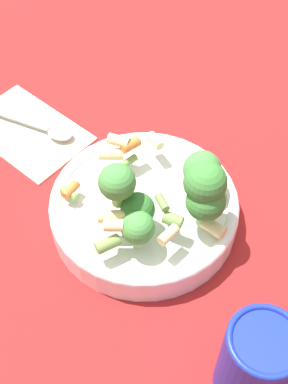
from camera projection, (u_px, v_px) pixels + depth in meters
The scene contains 6 objects.
ground_plane at pixel (144, 219), 0.66m from camera, with size 3.00×3.00×0.00m, color maroon.
bowl at pixel (144, 208), 0.64m from camera, with size 0.22×0.22×0.04m.
pasta_salad at pixel (172, 192), 0.58m from camera, with size 0.18×0.19×0.09m.
cup at pixel (256, 362), 0.49m from camera, with size 0.07×0.07×0.11m.
napkin at pixel (27, 131), 0.74m from camera, with size 0.15×0.19×0.01m.
spoon at pixel (37, 126), 0.74m from camera, with size 0.03×0.17×0.01m.
Camera 1 is at (-0.33, -0.17, 0.54)m, focal length 50.00 mm.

